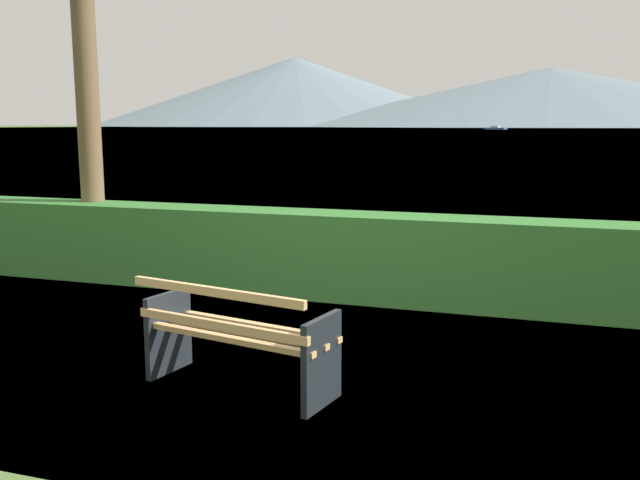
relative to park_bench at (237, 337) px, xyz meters
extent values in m
plane|color=#4C6B33|center=(0.01, 0.06, -0.42)|extent=(1400.00, 1400.00, 0.00)
plane|color=#7A99A8|center=(0.01, 308.39, -0.42)|extent=(620.00, 620.00, 0.00)
cube|color=tan|center=(-0.03, -0.13, 0.03)|extent=(1.52, 0.37, 0.04)
cube|color=tan|center=(0.01, 0.06, 0.03)|extent=(1.52, 0.37, 0.04)
cube|color=tan|center=(0.05, 0.24, 0.03)|extent=(1.52, 0.37, 0.04)
cube|color=tan|center=(-0.04, -0.20, 0.15)|extent=(1.52, 0.35, 0.06)
cube|color=tan|center=(-0.05, -0.25, 0.41)|extent=(1.52, 0.35, 0.06)
cube|color=#1E2328|center=(-0.71, 0.18, -0.08)|extent=(0.15, 0.51, 0.68)
cube|color=#1E2328|center=(0.72, -0.11, -0.08)|extent=(0.15, 0.51, 0.68)
cube|color=#387A33|center=(0.01, 3.05, 0.08)|extent=(12.91, 0.67, 1.01)
cylinder|color=brown|center=(-3.63, 3.22, 2.06)|extent=(0.30, 0.30, 4.95)
cube|color=#335693|center=(-17.02, 256.37, -0.08)|extent=(8.43, 5.80, 0.69)
cube|color=beige|center=(-17.02, 256.37, 0.57)|extent=(3.42, 3.00, 0.59)
cone|color=slate|center=(-219.95, 595.01, 30.19)|extent=(357.84, 357.84, 61.22)
cone|color=slate|center=(0.01, 574.00, 22.38)|extent=(416.49, 416.49, 45.59)
camera|label=1|loc=(2.21, -4.64, 1.62)|focal=38.76mm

